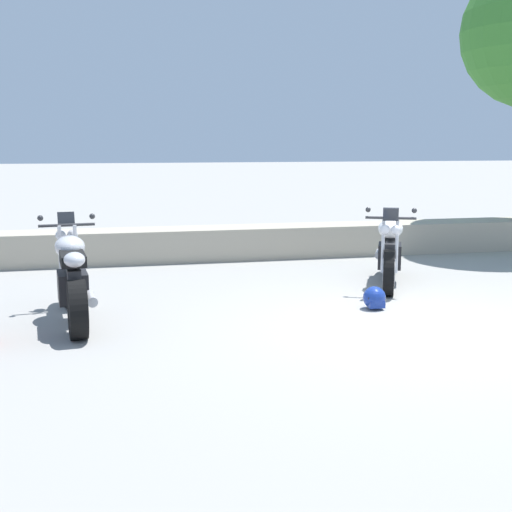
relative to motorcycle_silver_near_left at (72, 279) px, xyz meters
name	(u,v)px	position (x,y,z in m)	size (l,w,h in m)	color
ground_plane	(408,327)	(3.62, -1.07, -0.49)	(120.00, 120.00, 0.00)	gray
stone_wall	(292,241)	(3.62, 3.73, -0.21)	(36.00, 0.80, 0.55)	#A89E89
motorcycle_silver_near_left	(72,279)	(0.00, 0.00, 0.00)	(0.69, 2.07, 1.18)	black
motorcycle_white_centre	(390,251)	(4.31, 1.05, 0.00)	(1.07, 1.95, 1.18)	black
rider_helmet	(375,298)	(3.57, -0.23, -0.35)	(0.28, 0.28, 0.28)	navy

